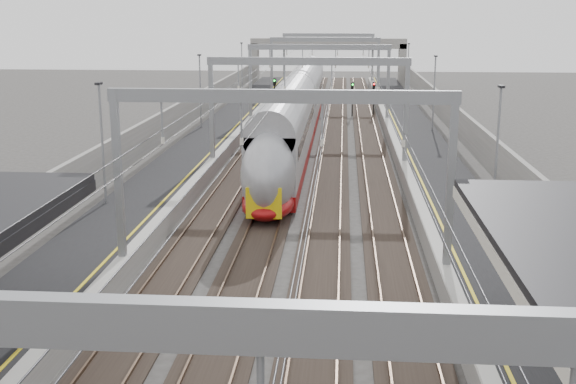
# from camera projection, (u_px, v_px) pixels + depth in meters

# --- Properties ---
(platform_left) EXTENTS (4.00, 120.00, 1.00)m
(platform_left) POSITION_uv_depth(u_px,v_px,m) (197.00, 156.00, 50.94)
(platform_left) COLOR black
(platform_left) RESTS_ON ground
(platform_right) EXTENTS (4.00, 120.00, 1.00)m
(platform_right) POSITION_uv_depth(u_px,v_px,m) (425.00, 160.00, 49.75)
(platform_right) COLOR black
(platform_right) RESTS_ON ground
(tracks) EXTENTS (11.40, 140.00, 0.20)m
(tracks) POSITION_uv_depth(u_px,v_px,m) (310.00, 164.00, 50.45)
(tracks) COLOR black
(tracks) RESTS_ON ground
(overhead_line) EXTENTS (13.00, 140.00, 6.60)m
(overhead_line) POSITION_uv_depth(u_px,v_px,m) (314.00, 69.00, 55.39)
(overhead_line) COLOR gray
(overhead_line) RESTS_ON platform_left
(overbridge) EXTENTS (22.00, 2.20, 6.90)m
(overbridge) POSITION_uv_depth(u_px,v_px,m) (328.00, 50.00, 102.42)
(overbridge) COLOR gray
(overbridge) RESTS_ON ground
(wall_left) EXTENTS (0.30, 120.00, 3.20)m
(wall_left) POSITION_uv_depth(u_px,v_px,m) (152.00, 140.00, 50.91)
(wall_left) COLOR gray
(wall_left) RESTS_ON ground
(wall_right) EXTENTS (0.30, 120.00, 3.20)m
(wall_right) POSITION_uv_depth(u_px,v_px,m) (473.00, 145.00, 49.25)
(wall_right) COLOR gray
(wall_right) RESTS_ON ground
(train) EXTENTS (2.79, 50.91, 4.41)m
(train) POSITION_uv_depth(u_px,v_px,m) (296.00, 118.00, 57.75)
(train) COLOR maroon
(train) RESTS_ON ground
(signal_green) EXTENTS (0.32, 0.32, 3.48)m
(signal_green) POSITION_uv_depth(u_px,v_px,m) (275.00, 88.00, 78.34)
(signal_green) COLOR black
(signal_green) RESTS_ON ground
(signal_red_near) EXTENTS (0.32, 0.32, 3.48)m
(signal_red_near) POSITION_uv_depth(u_px,v_px,m) (352.00, 93.00, 74.00)
(signal_red_near) COLOR black
(signal_red_near) RESTS_ON ground
(signal_red_far) EXTENTS (0.32, 0.32, 3.48)m
(signal_red_far) POSITION_uv_depth(u_px,v_px,m) (374.00, 92.00, 74.55)
(signal_red_far) COLOR black
(signal_red_far) RESTS_ON ground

